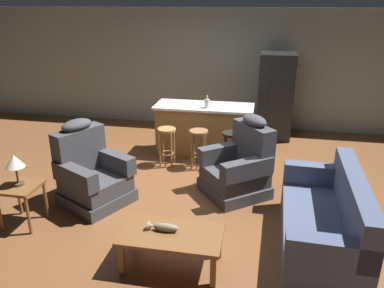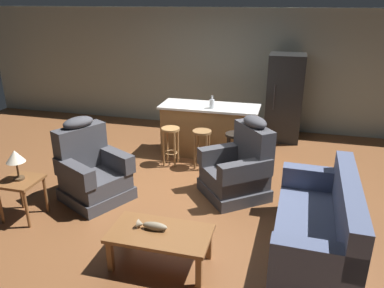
{
  "view_description": "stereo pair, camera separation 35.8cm",
  "coord_description": "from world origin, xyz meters",
  "px_view_note": "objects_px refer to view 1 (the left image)",
  "views": [
    {
      "loc": [
        1.02,
        -5.18,
        2.76
      ],
      "look_at": [
        0.05,
        -0.1,
        0.75
      ],
      "focal_mm": 35.0,
      "sensor_mm": 36.0,
      "label": 1
    },
    {
      "loc": [
        1.37,
        -5.1,
        2.76
      ],
      "look_at": [
        0.05,
        -0.1,
        0.75
      ],
      "focal_mm": 35.0,
      "sensor_mm": 36.0,
      "label": 2
    }
  ],
  "objects_px": {
    "coffee_table": "(172,237)",
    "table_lamp": "(15,163)",
    "end_table": "(21,192)",
    "kitchen_island": "(204,130)",
    "bar_stool_left": "(167,140)",
    "couch": "(326,223)",
    "bar_stool_middle": "(199,142)",
    "recliner_near_island": "(240,167)",
    "refrigerator": "(275,97)",
    "bottle_tall_green": "(207,103)",
    "fish_figurine": "(163,227)",
    "recliner_near_lamp": "(91,174)",
    "bar_stool_right": "(231,144)"
  },
  "relations": [
    {
      "from": "couch",
      "to": "end_table",
      "type": "distance_m",
      "value": 3.77
    },
    {
      "from": "couch",
      "to": "bottle_tall_green",
      "type": "height_order",
      "value": "bottle_tall_green"
    },
    {
      "from": "end_table",
      "to": "kitchen_island",
      "type": "xyz_separation_m",
      "value": [
        1.92,
        2.8,
        0.02
      ]
    },
    {
      "from": "end_table",
      "to": "coffee_table",
      "type": "bearing_deg",
      "value": -12.09
    },
    {
      "from": "bar_stool_left",
      "to": "bar_stool_middle",
      "type": "xyz_separation_m",
      "value": [
        0.56,
        0.0,
        0.0
      ]
    },
    {
      "from": "couch",
      "to": "refrigerator",
      "type": "distance_m",
      "value": 3.89
    },
    {
      "from": "kitchen_island",
      "to": "end_table",
      "type": "bearing_deg",
      "value": -124.4
    },
    {
      "from": "recliner_near_lamp",
      "to": "kitchen_island",
      "type": "height_order",
      "value": "recliner_near_lamp"
    },
    {
      "from": "recliner_near_island",
      "to": "bar_stool_middle",
      "type": "bearing_deg",
      "value": -84.22
    },
    {
      "from": "recliner_near_lamp",
      "to": "bar_stool_right",
      "type": "bearing_deg",
      "value": 65.37
    },
    {
      "from": "kitchen_island",
      "to": "bar_stool_left",
      "type": "xyz_separation_m",
      "value": [
        -0.55,
        -0.63,
        -0.01
      ]
    },
    {
      "from": "coffee_table",
      "to": "refrigerator",
      "type": "height_order",
      "value": "refrigerator"
    },
    {
      "from": "couch",
      "to": "bar_stool_middle",
      "type": "xyz_separation_m",
      "value": [
        -1.84,
        1.98,
        0.13
      ]
    },
    {
      "from": "recliner_near_island",
      "to": "end_table",
      "type": "distance_m",
      "value": 3.02
    },
    {
      "from": "recliner_near_lamp",
      "to": "coffee_table",
      "type": "bearing_deg",
      "value": -10.95
    },
    {
      "from": "end_table",
      "to": "refrigerator",
      "type": "distance_m",
      "value": 5.15
    },
    {
      "from": "bar_stool_middle",
      "to": "recliner_near_lamp",
      "type": "bearing_deg",
      "value": -132.31
    },
    {
      "from": "couch",
      "to": "recliner_near_lamp",
      "type": "relative_size",
      "value": 1.61
    },
    {
      "from": "fish_figurine",
      "to": "bar_stool_middle",
      "type": "distance_m",
      "value": 2.59
    },
    {
      "from": "recliner_near_lamp",
      "to": "bar_stool_left",
      "type": "distance_m",
      "value": 1.62
    },
    {
      "from": "bar_stool_middle",
      "to": "bottle_tall_green",
      "type": "xyz_separation_m",
      "value": [
        0.06,
        0.48,
        0.56
      ]
    },
    {
      "from": "bar_stool_right",
      "to": "refrigerator",
      "type": "relative_size",
      "value": 0.39
    },
    {
      "from": "recliner_near_island",
      "to": "coffee_table",
      "type": "bearing_deg",
      "value": 33.97
    },
    {
      "from": "fish_figurine",
      "to": "bar_stool_right",
      "type": "height_order",
      "value": "bar_stool_right"
    },
    {
      "from": "refrigerator",
      "to": "bottle_tall_green",
      "type": "height_order",
      "value": "refrigerator"
    },
    {
      "from": "bar_stool_left",
      "to": "bar_stool_middle",
      "type": "relative_size",
      "value": 1.0
    },
    {
      "from": "recliner_near_lamp",
      "to": "refrigerator",
      "type": "xyz_separation_m",
      "value": [
        2.59,
        3.27,
        0.46
      ]
    },
    {
      "from": "fish_figurine",
      "to": "end_table",
      "type": "xyz_separation_m",
      "value": [
        -1.99,
        0.42,
        -0.0
      ]
    },
    {
      "from": "bar_stool_middle",
      "to": "bottle_tall_green",
      "type": "height_order",
      "value": "bottle_tall_green"
    },
    {
      "from": "recliner_near_island",
      "to": "end_table",
      "type": "height_order",
      "value": "recliner_near_island"
    },
    {
      "from": "fish_figurine",
      "to": "bar_stool_right",
      "type": "xyz_separation_m",
      "value": [
        0.5,
        2.59,
        0.01
      ]
    },
    {
      "from": "coffee_table",
      "to": "end_table",
      "type": "relative_size",
      "value": 1.96
    },
    {
      "from": "recliner_near_island",
      "to": "table_lamp",
      "type": "xyz_separation_m",
      "value": [
        -2.7,
        -1.36,
        0.45
      ]
    },
    {
      "from": "fish_figurine",
      "to": "couch",
      "type": "xyz_separation_m",
      "value": [
        1.78,
        0.61,
        -0.12
      ]
    },
    {
      "from": "table_lamp",
      "to": "kitchen_island",
      "type": "height_order",
      "value": "table_lamp"
    },
    {
      "from": "refrigerator",
      "to": "recliner_near_island",
      "type": "bearing_deg",
      "value": -101.31
    },
    {
      "from": "couch",
      "to": "table_lamp",
      "type": "relative_size",
      "value": 4.7
    },
    {
      "from": "fish_figurine",
      "to": "couch",
      "type": "height_order",
      "value": "couch"
    },
    {
      "from": "recliner_near_island",
      "to": "end_table",
      "type": "relative_size",
      "value": 2.14
    },
    {
      "from": "fish_figurine",
      "to": "bottle_tall_green",
      "type": "xyz_separation_m",
      "value": [
        0.0,
        3.07,
        0.57
      ]
    },
    {
      "from": "bottle_tall_green",
      "to": "bar_stool_right",
      "type": "bearing_deg",
      "value": -43.78
    },
    {
      "from": "coffee_table",
      "to": "table_lamp",
      "type": "xyz_separation_m",
      "value": [
        -2.1,
        0.46,
        0.5
      ]
    },
    {
      "from": "refrigerator",
      "to": "fish_figurine",
      "type": "bearing_deg",
      "value": -105.47
    },
    {
      "from": "coffee_table",
      "to": "bar_stool_right",
      "type": "distance_m",
      "value": 2.65
    },
    {
      "from": "refrigerator",
      "to": "bottle_tall_green",
      "type": "xyz_separation_m",
      "value": [
        -1.22,
        -1.35,
        0.15
      ]
    },
    {
      "from": "end_table",
      "to": "kitchen_island",
      "type": "bearing_deg",
      "value": 55.6
    },
    {
      "from": "coffee_table",
      "to": "couch",
      "type": "xyz_separation_m",
      "value": [
        1.68,
        0.64,
        -0.02
      ]
    },
    {
      "from": "end_table",
      "to": "bottle_tall_green",
      "type": "xyz_separation_m",
      "value": [
        1.99,
        2.65,
        0.57
      ]
    },
    {
      "from": "couch",
      "to": "kitchen_island",
      "type": "height_order",
      "value": "kitchen_island"
    },
    {
      "from": "fish_figurine",
      "to": "bottle_tall_green",
      "type": "relative_size",
      "value": 1.52
    }
  ]
}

